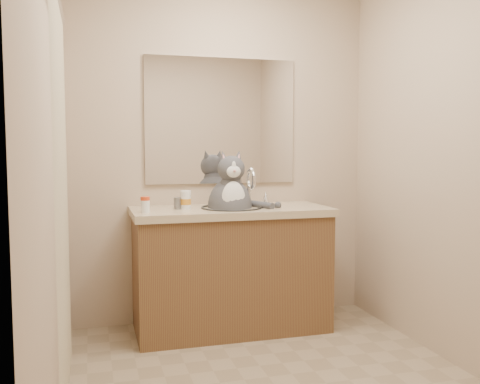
% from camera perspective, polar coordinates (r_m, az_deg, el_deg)
% --- Properties ---
extents(room, '(2.22, 2.52, 2.42)m').
position_cam_1_polar(room, '(2.70, 4.23, 3.45)').
color(room, gray).
rests_on(room, ground).
extents(vanity, '(1.34, 0.59, 1.12)m').
position_cam_1_polar(vanity, '(3.72, -0.97, -7.92)').
color(vanity, brown).
rests_on(vanity, ground).
extents(mirror, '(1.10, 0.02, 0.90)m').
position_cam_1_polar(mirror, '(3.89, -2.02, 7.57)').
color(mirror, white).
rests_on(mirror, room).
extents(shower_curtain, '(0.02, 1.30, 1.93)m').
position_cam_1_polar(shower_curtain, '(2.65, -18.43, -0.47)').
color(shower_curtain, '#BEB08F').
rests_on(shower_curtain, ground).
extents(cat, '(0.43, 0.35, 0.60)m').
position_cam_1_polar(cat, '(3.65, -1.01, -1.14)').
color(cat, '#46474B').
rests_on(cat, vanity).
extents(pill_bottle_redcap, '(0.07, 0.07, 0.10)m').
position_cam_1_polar(pill_bottle_redcap, '(3.42, -10.07, -1.33)').
color(pill_bottle_redcap, white).
rests_on(pill_bottle_redcap, vanity).
extents(pill_bottle_orange, '(0.09, 0.09, 0.12)m').
position_cam_1_polar(pill_bottle_orange, '(3.59, -5.81, -0.87)').
color(pill_bottle_orange, white).
rests_on(pill_bottle_orange, vanity).
extents(grey_canister, '(0.06, 0.06, 0.08)m').
position_cam_1_polar(grey_canister, '(3.58, -6.69, -1.21)').
color(grey_canister, slate).
rests_on(grey_canister, vanity).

